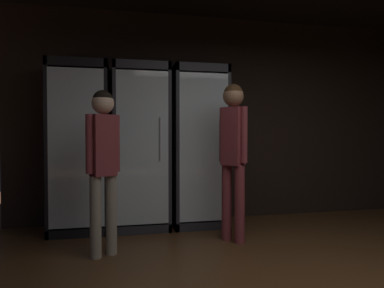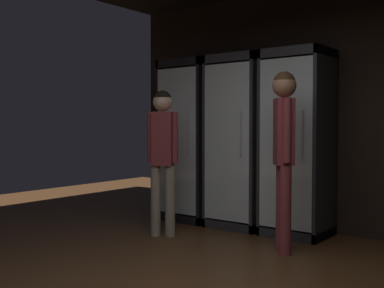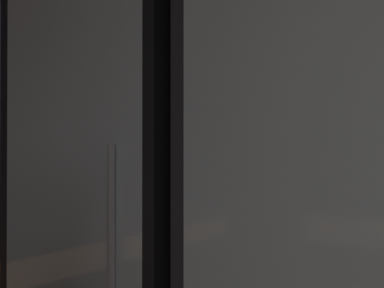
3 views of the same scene
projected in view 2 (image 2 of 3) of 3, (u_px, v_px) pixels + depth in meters
The scene contains 6 objects.
wall_back at pixel (359, 108), 5.16m from camera, with size 6.00×0.06×2.80m, color black.
cooler_far_left at pixel (193, 142), 6.16m from camera, with size 0.68×0.62×2.03m.
cooler_left at pixel (242, 144), 5.72m from camera, with size 0.68×0.62×2.03m.
cooler_center at pixel (299, 145), 5.27m from camera, with size 0.68×0.62×2.03m.
shopper_near at pixel (163, 147), 5.20m from camera, with size 0.31×0.25×1.59m.
shopper_far at pixel (284, 140), 4.51m from camera, with size 0.27×0.28×1.72m.
Camera 2 is at (1.71, -2.17, 1.21)m, focal length 44.82 mm.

